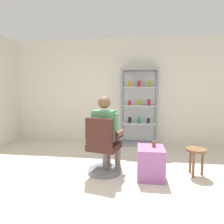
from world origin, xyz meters
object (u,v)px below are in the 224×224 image
display_cabinet_main (139,107)px  office_chair (103,151)px  wooden_stool (196,154)px  seated_shopkeeper (107,130)px  storage_crate (151,163)px  tea_glass (154,144)px

display_cabinet_main → office_chair: display_cabinet_main is taller
office_chair → wooden_stool: (1.51, 0.15, -0.04)m
office_chair → seated_shopkeeper: size_ratio=0.74×
seated_shopkeeper → office_chair: bearing=-102.9°
display_cabinet_main → storage_crate: display_cabinet_main is taller
seated_shopkeeper → storage_crate: seated_shopkeeper is taller
seated_shopkeeper → wooden_stool: (1.47, -0.01, -0.36)m
office_chair → wooden_stool: bearing=5.8°
display_cabinet_main → tea_glass: (0.23, -1.88, -0.42)m
display_cabinet_main → wooden_stool: (0.92, -1.72, -0.61)m
office_chair → storage_crate: (0.77, -0.04, -0.15)m
storage_crate → tea_glass: size_ratio=5.31×
seated_shopkeeper → wooden_stool: bearing=-0.2°
display_cabinet_main → wooden_stool: 2.04m
storage_crate → wooden_stool: storage_crate is taller
tea_glass → wooden_stool: (0.69, 0.16, -0.19)m
office_chair → storage_crate: bearing=-3.3°
office_chair → seated_shopkeeper: 0.36m
storage_crate → tea_glass: bearing=40.4°
storage_crate → wooden_stool: (0.74, 0.20, 0.11)m
tea_glass → seated_shopkeeper: bearing=168.2°
office_chair → seated_shopkeeper: (0.04, 0.16, 0.32)m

